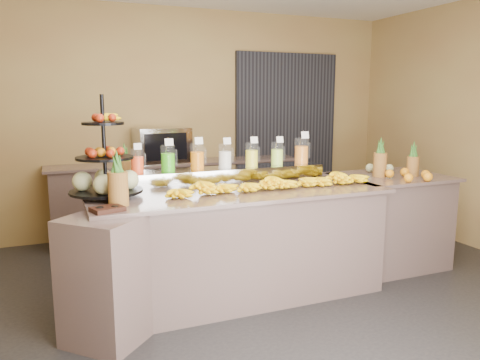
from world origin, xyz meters
TOP-DOWN VIEW (x-y plane):
  - ground at (0.00, 0.00)m, footprint 6.00×6.00m
  - room_envelope at (0.19, 0.79)m, footprint 6.04×5.02m
  - buffet_counter at (-0.12, 0.26)m, footprint 2.75×1.25m
  - right_counter at (1.70, 0.40)m, footprint 1.08×0.88m
  - back_ledge at (0.00, 2.25)m, footprint 3.10×0.55m
  - pitcher_tray at (-0.01, 0.58)m, footprint 1.85×0.30m
  - juice_pitcher_orange_a at (-0.79, 0.58)m, footprint 0.11×0.11m
  - juice_pitcher_green at (-0.53, 0.58)m, footprint 0.12×0.13m
  - juice_pitcher_orange_b at (-0.27, 0.58)m, footprint 0.12×0.13m
  - juice_pitcher_milk at (-0.01, 0.58)m, footprint 0.12×0.12m
  - juice_pitcher_lemon at (0.25, 0.58)m, footprint 0.12×0.12m
  - juice_pitcher_lime at (0.51, 0.58)m, footprint 0.12×0.12m
  - juice_pitcher_orange_c at (0.77, 0.58)m, footprint 0.13×0.14m
  - banana_heap at (0.29, 0.22)m, footprint 1.86×0.17m
  - fruit_stand at (-1.03, 0.42)m, footprint 0.59×0.59m
  - condiment_caddy at (-1.12, -0.08)m, footprint 0.24×0.21m
  - pineapple_left_a at (-1.02, 0.07)m, footprint 0.14×0.14m
  - pineapple_left_b at (-0.86, 0.80)m, footprint 0.12×0.12m
  - right_fruit_pile at (1.69, 0.24)m, footprint 0.45×0.43m
  - oven_warmer at (-0.20, 2.25)m, footprint 0.66×0.49m

SIDE VIEW (x-z plane):
  - ground at x=0.00m, z-range 0.00..0.00m
  - buffet_counter at x=-0.12m, z-range 0.00..0.93m
  - back_ledge at x=0.00m, z-range 0.00..0.93m
  - right_counter at x=1.70m, z-range 0.00..0.93m
  - condiment_caddy at x=-1.12m, z-range 0.93..0.96m
  - banana_heap at x=0.29m, z-range 0.91..1.06m
  - pitcher_tray at x=-0.01m, z-range 0.93..1.08m
  - right_fruit_pile at x=1.69m, z-range 0.89..1.12m
  - pineapple_left_b at x=-0.86m, z-range 0.88..1.27m
  - pineapple_left_a at x=-1.02m, z-range 0.88..1.28m
  - fruit_stand at x=-1.03m, z-range 0.74..1.53m
  - oven_warmer at x=-0.20m, z-range 0.93..1.35m
  - juice_pitcher_orange_a at x=-0.79m, z-range 1.04..1.30m
  - juice_pitcher_lime at x=0.51m, z-range 1.03..1.31m
  - juice_pitcher_lemon at x=0.25m, z-range 1.03..1.32m
  - juice_pitcher_milk at x=-0.01m, z-range 1.03..1.32m
  - juice_pitcher_green at x=-0.53m, z-range 1.03..1.33m
  - juice_pitcher_orange_b at x=-0.27m, z-range 1.03..1.33m
  - juice_pitcher_orange_c at x=0.77m, z-range 1.03..1.35m
  - room_envelope at x=0.19m, z-range 0.47..3.29m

